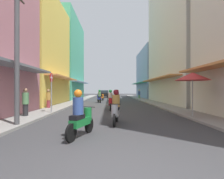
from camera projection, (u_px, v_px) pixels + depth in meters
name	position (u px, v px, depth m)	size (l,w,h in m)	color
ground_plane	(112.00, 103.00, 21.27)	(97.30, 97.30, 0.00)	#38383A
sidewalk_left	(73.00, 102.00, 21.22)	(1.68, 52.23, 0.12)	gray
sidewalk_right	(152.00, 102.00, 21.32)	(1.68, 52.23, 0.12)	gray
building_left_mid	(30.00, 52.00, 18.31)	(7.05, 9.36, 10.92)	#EFD159
building_left_far	(61.00, 59.00, 29.52)	(7.05, 11.88, 13.28)	#4CB28C
building_right_mid	(187.00, 31.00, 20.25)	(7.05, 13.24, 16.54)	silver
building_right_far	(157.00, 74.00, 33.66)	(7.05, 11.78, 9.07)	#8CA5CC
motorbike_red	(110.00, 101.00, 13.74)	(0.55, 1.81, 1.58)	black
motorbike_white	(117.00, 96.00, 22.45)	(0.59, 1.80, 1.58)	black
motorbike_silver	(116.00, 109.00, 8.07)	(0.55, 1.81, 1.58)	black
motorbike_orange	(102.00, 97.00, 24.94)	(0.63, 1.79, 0.96)	black
motorbike_blue	(99.00, 97.00, 21.35)	(0.67, 1.77, 1.58)	black
motorbike_green	(81.00, 116.00, 5.83)	(0.75, 1.74, 1.58)	black
parked_car	(104.00, 94.00, 36.51)	(2.04, 4.21, 1.45)	black
pedestrian_far	(25.00, 103.00, 9.80)	(0.34, 0.34, 1.66)	#262628
pedestrian_foreground	(48.00, 99.00, 14.17)	(0.34, 0.34, 1.60)	#99333F
pedestrian_midway	(139.00, 94.00, 29.08)	(0.44, 0.44, 1.63)	#598C59
vendor_umbrella	(192.00, 76.00, 9.86)	(1.91, 1.91, 2.54)	#99999E
utility_pole	(17.00, 53.00, 7.33)	(0.20, 1.20, 6.05)	#4C4C4F
street_sign_no_entry	(51.00, 87.00, 11.34)	(0.07, 0.60, 2.65)	gray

